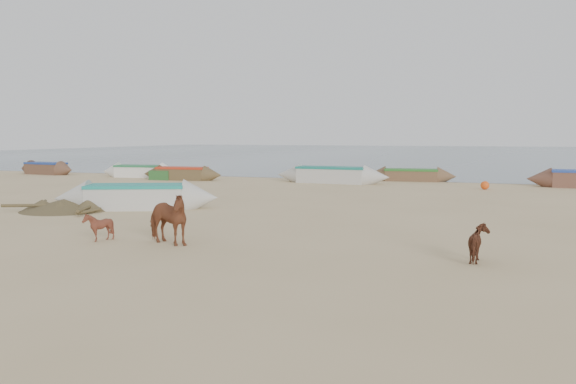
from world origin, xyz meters
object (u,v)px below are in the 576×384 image
at_px(cow_adult, 166,218).
at_px(calf_right, 481,244).
at_px(near_canoe, 137,197).
at_px(calf_front, 99,227).

height_order(cow_adult, calf_right, cow_adult).
height_order(calf_right, near_canoe, near_canoe).
bearing_deg(calf_front, cow_adult, 70.68).
relative_size(calf_front, calf_right, 0.93).
bearing_deg(cow_adult, calf_right, -67.47).
distance_m(cow_adult, calf_right, 7.73).
xyz_separation_m(cow_adult, calf_right, (7.71, 0.49, -0.27)).
bearing_deg(calf_right, calf_front, 71.65).
bearing_deg(calf_front, calf_right, 69.53).
bearing_deg(calf_right, cow_adult, 71.35).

